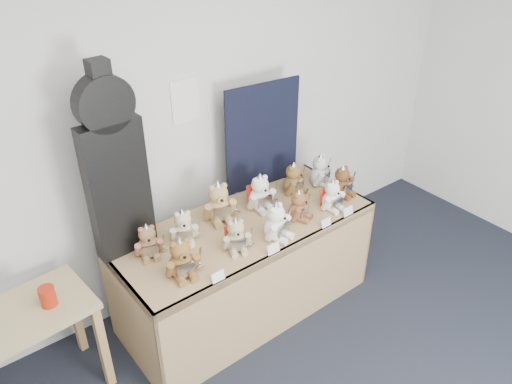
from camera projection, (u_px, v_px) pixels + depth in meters
room_shell at (186, 101)px, 3.31m from camera, size 6.00×6.00×6.00m
display_table at (252, 248)px, 3.44m from camera, size 1.83×0.78×0.76m
side_table at (18, 333)px, 2.81m from camera, size 0.88×0.54×0.70m
guitar_case at (114, 166)px, 2.87m from camera, size 0.38×0.13×1.22m
navy_board at (262, 137)px, 3.64m from camera, size 0.61×0.08×0.81m
red_cup at (48, 296)px, 2.80m from camera, size 0.09×0.09×0.12m
teddy_front_far_left at (182, 259)px, 2.90m from camera, size 0.24×0.20×0.29m
teddy_front_left at (236, 236)px, 3.12m from camera, size 0.20×0.20×0.25m
teddy_front_centre at (277, 223)px, 3.22m from camera, size 0.24×0.21×0.28m
teddy_front_right at (299, 206)px, 3.42m from camera, size 0.20×0.19×0.24m
teddy_front_far_right at (332, 196)px, 3.52m from camera, size 0.20×0.17×0.25m
teddy_front_end at (342, 182)px, 3.68m from camera, size 0.22×0.18×0.26m
teddy_back_left at (183, 228)px, 3.19m from camera, size 0.21×0.20×0.26m
teddy_back_centre_left at (219, 204)px, 3.39m from camera, size 0.26×0.24×0.32m
teddy_back_centre_right at (260, 194)px, 3.52m from camera, size 0.24×0.20×0.29m
teddy_back_right at (294, 180)px, 3.71m from camera, size 0.22×0.21×0.27m
teddy_back_end at (321, 171)px, 3.81m from camera, size 0.23×0.22×0.27m
teddy_back_far_left at (148, 242)px, 3.07m from camera, size 0.20×0.19×0.25m
entry_card_a at (218, 277)px, 2.90m from camera, size 0.09×0.02×0.06m
entry_card_b at (273, 249)px, 3.12m from camera, size 0.09×0.02×0.07m
entry_card_c at (326, 223)px, 3.36m from camera, size 0.08×0.02×0.06m
entry_card_d at (348, 211)px, 3.48m from camera, size 0.09×0.02×0.06m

